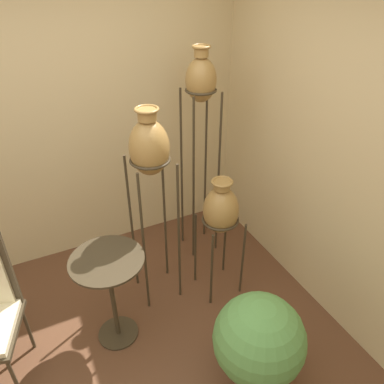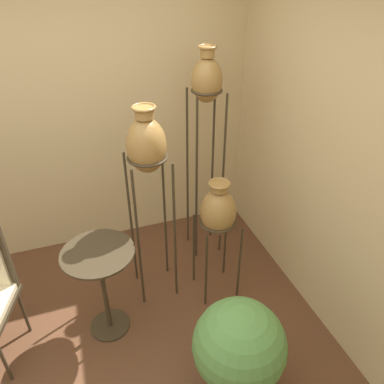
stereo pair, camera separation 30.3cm
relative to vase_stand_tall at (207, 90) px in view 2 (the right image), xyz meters
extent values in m
cube|color=#D1B784|center=(-1.12, 0.53, -0.25)|extent=(7.38, 0.06, 2.70)
cube|color=#D1B784|center=(0.60, -1.19, -0.25)|extent=(0.06, 7.38, 2.70)
cylinder|color=#382D1E|center=(-0.12, -0.12, -0.80)|extent=(0.02, 0.02, 1.60)
cylinder|color=#382D1E|center=(0.12, -0.12, -0.80)|extent=(0.02, 0.02, 1.60)
cylinder|color=#382D1E|center=(-0.12, 0.12, -0.80)|extent=(0.02, 0.02, 1.60)
cylinder|color=#382D1E|center=(0.12, 0.12, -0.80)|extent=(0.02, 0.02, 1.60)
torus|color=#382D1E|center=(0.00, 0.00, 0.00)|extent=(0.26, 0.26, 0.02)
ellipsoid|color=olive|center=(0.00, 0.00, 0.08)|extent=(0.25, 0.25, 0.35)
cylinder|color=olive|center=(0.00, 0.00, 0.29)|extent=(0.11, 0.11, 0.08)
torus|color=olive|center=(0.00, 0.00, 0.33)|extent=(0.15, 0.15, 0.02)
cylinder|color=#382D1E|center=(-0.74, -0.53, -0.96)|extent=(0.02, 0.02, 1.29)
cylinder|color=#382D1E|center=(-0.45, -0.53, -0.96)|extent=(0.02, 0.02, 1.29)
cylinder|color=#382D1E|center=(-0.74, -0.24, -0.96)|extent=(0.02, 0.02, 1.29)
cylinder|color=#382D1E|center=(-0.45, -0.24, -0.96)|extent=(0.02, 0.02, 1.29)
torus|color=#382D1E|center=(-0.60, -0.38, -0.31)|extent=(0.30, 0.30, 0.02)
ellipsoid|color=olive|center=(-0.60, -0.38, -0.22)|extent=(0.28, 0.28, 0.41)
cylinder|color=olive|center=(-0.60, -0.38, 0.02)|extent=(0.13, 0.13, 0.07)
torus|color=olive|center=(-0.60, -0.38, 0.06)|extent=(0.17, 0.17, 0.02)
cylinder|color=#382D1E|center=(-0.26, -0.72, -1.23)|extent=(0.02, 0.02, 0.73)
cylinder|color=#382D1E|center=(0.04, -0.72, -1.23)|extent=(0.02, 0.02, 0.73)
cylinder|color=#382D1E|center=(-0.26, -0.43, -1.23)|extent=(0.02, 0.02, 0.73)
cylinder|color=#382D1E|center=(0.04, -0.43, -1.23)|extent=(0.02, 0.02, 0.73)
torus|color=#382D1E|center=(-0.11, -0.58, -0.87)|extent=(0.30, 0.30, 0.02)
ellipsoid|color=olive|center=(-0.11, -0.58, -0.78)|extent=(0.28, 0.28, 0.40)
cylinder|color=olive|center=(-0.11, -0.58, -0.55)|extent=(0.13, 0.13, 0.06)
torus|color=olive|center=(-0.11, -0.58, -0.52)|extent=(0.17, 0.17, 0.02)
cylinder|color=#382D1E|center=(-1.77, -0.90, -1.38)|extent=(0.02, 0.02, 0.45)
cylinder|color=#382D1E|center=(-1.66, -0.52, -1.38)|extent=(0.02, 0.02, 0.45)
cylinder|color=#382D1E|center=(-1.05, -0.68, -1.59)|extent=(0.31, 0.31, 0.01)
cylinder|color=#382D1E|center=(-1.05, -0.68, -1.21)|extent=(0.04, 0.04, 0.75)
cylinder|color=#382D1E|center=(-1.05, -0.68, -0.83)|extent=(0.51, 0.51, 0.02)
cylinder|color=brown|center=(-0.32, -1.47, -1.48)|extent=(0.26, 0.26, 0.24)
torus|color=brown|center=(-0.32, -1.47, -1.36)|extent=(0.29, 0.29, 0.02)
sphere|color=#568E47|center=(-0.32, -1.47, -1.14)|extent=(0.59, 0.59, 0.59)
camera|label=1|loc=(-1.36, -2.62, 0.91)|focal=35.00mm
camera|label=2|loc=(-1.08, -2.74, 0.91)|focal=35.00mm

